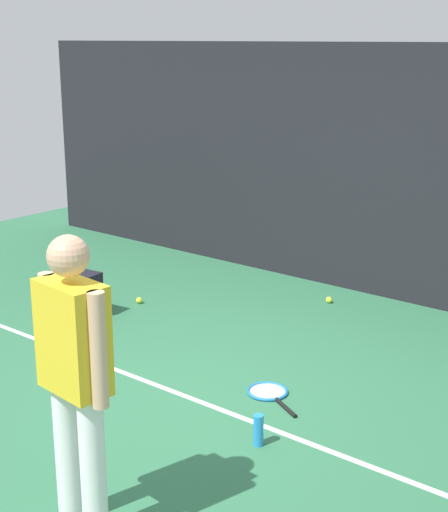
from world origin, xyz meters
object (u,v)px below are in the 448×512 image
tennis_player (75,369)px  tennis_ball_by_fence (329,300)px  tennis_ball_near_player (139,300)px  backpack (87,294)px  tennis_racket (269,393)px  water_bottle (258,430)px

tennis_player → tennis_ball_by_fence: size_ratio=25.76×
tennis_player → tennis_ball_near_player: tennis_player is taller
tennis_ball_by_fence → tennis_player: bearing=-77.3°
backpack → tennis_ball_near_player: 0.60m
tennis_racket → tennis_ball_by_fence: bearing=-43.1°
tennis_player → tennis_ball_near_player: bearing=136.2°
tennis_ball_by_fence → tennis_ball_near_player: bearing=-140.5°
tennis_ball_by_fence → water_bottle: water_bottle is taller
backpack → tennis_ball_by_fence: (1.69, 1.80, -0.18)m
backpack → tennis_ball_near_player: bearing=-114.3°
tennis_ball_near_player → tennis_player: bearing=-49.6°
tennis_racket → water_bottle: bearing=147.5°
tennis_racket → backpack: size_ratio=1.42×
backpack → tennis_ball_by_fence: size_ratio=6.67×
tennis_player → water_bottle: 1.61m
tennis_ball_by_fence → water_bottle: 3.00m
tennis_player → tennis_racket: (-0.17, 2.01, -0.95)m
tennis_ball_by_fence → water_bottle: size_ratio=0.30×
tennis_racket → tennis_ball_by_fence: 2.24m
tennis_player → tennis_ball_by_fence: 4.33m
water_bottle → tennis_racket: bearing=120.3°
backpack → tennis_ball_by_fence: 2.48m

